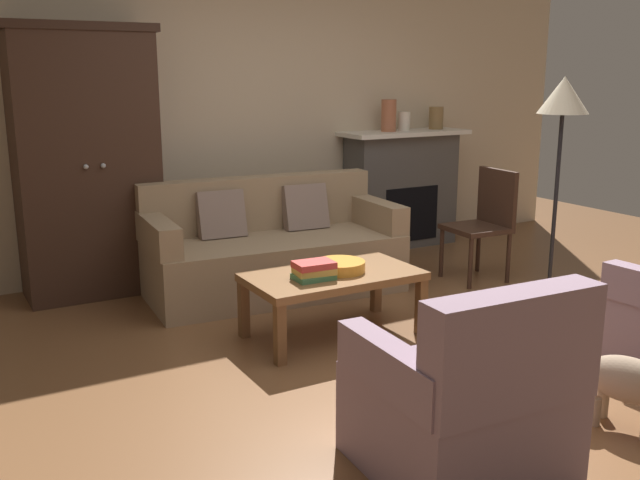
# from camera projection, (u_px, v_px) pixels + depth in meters

# --- Properties ---
(ground_plane) EXTENTS (9.60, 9.60, 0.00)m
(ground_plane) POSITION_uv_depth(u_px,v_px,m) (415.00, 354.00, 4.31)
(ground_plane) COLOR brown
(back_wall) EXTENTS (7.20, 0.10, 2.80)m
(back_wall) POSITION_uv_depth(u_px,v_px,m) (241.00, 103.00, 6.14)
(back_wall) COLOR beige
(back_wall) RESTS_ON ground
(fireplace) EXTENTS (1.26, 0.48, 1.12)m
(fireplace) POSITION_uv_depth(u_px,v_px,m) (401.00, 188.00, 6.87)
(fireplace) COLOR #4C4947
(fireplace) RESTS_ON ground
(armoire) EXTENTS (1.06, 0.57, 2.00)m
(armoire) POSITION_uv_depth(u_px,v_px,m) (86.00, 163.00, 5.28)
(armoire) COLOR #382319
(armoire) RESTS_ON ground
(couch) EXTENTS (1.97, 0.98, 0.86)m
(couch) POSITION_uv_depth(u_px,v_px,m) (271.00, 251.00, 5.47)
(couch) COLOR #937A5B
(couch) RESTS_ON ground
(coffee_table) EXTENTS (1.10, 0.60, 0.42)m
(coffee_table) POSITION_uv_depth(u_px,v_px,m) (333.00, 281.00, 4.53)
(coffee_table) COLOR brown
(coffee_table) RESTS_ON ground
(fruit_bowl) EXTENTS (0.32, 0.32, 0.07)m
(fruit_bowl) POSITION_uv_depth(u_px,v_px,m) (340.00, 266.00, 4.54)
(fruit_bowl) COLOR orange
(fruit_bowl) RESTS_ON coffee_table
(book_stack) EXTENTS (0.26, 0.20, 0.11)m
(book_stack) POSITION_uv_depth(u_px,v_px,m) (314.00, 270.00, 4.37)
(book_stack) COLOR #427A4C
(book_stack) RESTS_ON coffee_table
(mantel_vase_terracotta) EXTENTS (0.14, 0.14, 0.30)m
(mantel_vase_terracotta) POSITION_uv_depth(u_px,v_px,m) (389.00, 115.00, 6.60)
(mantel_vase_terracotta) COLOR #A86042
(mantel_vase_terracotta) RESTS_ON fireplace
(mantel_vase_cream) EXTENTS (0.11, 0.11, 0.18)m
(mantel_vase_cream) POSITION_uv_depth(u_px,v_px,m) (404.00, 121.00, 6.70)
(mantel_vase_cream) COLOR beige
(mantel_vase_cream) RESTS_ON fireplace
(mantel_vase_bronze) EXTENTS (0.14, 0.14, 0.21)m
(mantel_vase_bronze) POSITION_uv_depth(u_px,v_px,m) (436.00, 118.00, 6.88)
(mantel_vase_bronze) COLOR olive
(mantel_vase_bronze) RESTS_ON fireplace
(armchair_near_left) EXTENTS (0.81, 0.81, 0.88)m
(armchair_near_left) POSITION_uv_depth(u_px,v_px,m) (465.00, 405.00, 2.96)
(armchair_near_left) COLOR gray
(armchair_near_left) RESTS_ON ground
(side_chair_wooden) EXTENTS (0.46, 0.46, 0.90)m
(side_chair_wooden) POSITION_uv_depth(u_px,v_px,m) (485.00, 218.00, 5.76)
(side_chair_wooden) COLOR #382319
(side_chair_wooden) RESTS_ON ground
(floor_lamp) EXTENTS (0.36, 0.36, 1.64)m
(floor_lamp) POSITION_uv_depth(u_px,v_px,m) (563.00, 109.00, 5.03)
(floor_lamp) COLOR black
(floor_lamp) RESTS_ON ground
(dog) EXTENTS (0.33, 0.55, 0.39)m
(dog) POSITION_uv_depth(u_px,v_px,m) (621.00, 379.00, 3.38)
(dog) COLOR gray
(dog) RESTS_ON ground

